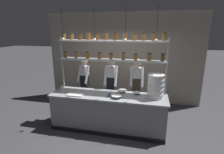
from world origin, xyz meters
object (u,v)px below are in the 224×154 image
object	(u,v)px
container_stack	(156,86)
prep_bowl_center_back	(122,91)
chef_center	(111,83)
serving_cup_by_board	(62,88)
cutting_board	(75,94)
prep_bowl_near_left	(117,97)
prep_bowl_center_front	(136,93)
chef_left	(85,81)
chef_right	(136,84)
spice_shelf_unit	(111,52)
serving_cup_front	(109,95)

from	to	relation	value
container_stack	prep_bowl_center_back	world-z (taller)	container_stack
chef_center	serving_cup_by_board	bearing A→B (deg)	-158.42
cutting_board	prep_bowl_near_left	bearing A→B (deg)	1.09
cutting_board	prep_bowl_center_front	distance (m)	1.51
prep_bowl_near_left	chef_left	bearing A→B (deg)	139.75
cutting_board	prep_bowl_center_back	xyz separation A→B (m)	(1.09, 0.41, 0.02)
chef_right	serving_cup_by_board	distance (m)	2.03
spice_shelf_unit	serving_cup_by_board	world-z (taller)	spice_shelf_unit
chef_center	prep_bowl_center_front	distance (m)	0.86
chef_right	cutting_board	xyz separation A→B (m)	(-1.41, -0.96, -0.06)
serving_cup_front	serving_cup_by_board	xyz separation A→B (m)	(-1.35, 0.25, 0.00)
chef_left	serving_cup_front	size ratio (longest dim) A/B	20.04
prep_bowl_center_front	container_stack	bearing A→B (deg)	-14.40
cutting_board	prep_bowl_near_left	distance (m)	1.03
chef_right	serving_cup_front	world-z (taller)	chef_right
spice_shelf_unit	serving_cup_by_board	bearing A→B (deg)	-171.03
chef_right	container_stack	bearing A→B (deg)	-59.86
cutting_board	serving_cup_by_board	bearing A→B (deg)	149.23
container_stack	prep_bowl_center_front	world-z (taller)	container_stack
prep_bowl_near_left	serving_cup_front	bearing A→B (deg)	169.83
container_stack	cutting_board	xyz separation A→B (m)	(-1.90, -0.26, -0.27)
prep_bowl_center_front	chef_left	bearing A→B (deg)	158.05
serving_cup_by_board	chef_left	bearing A→B (deg)	63.50
prep_bowl_center_back	serving_cup_by_board	distance (m)	1.61
chef_left	prep_bowl_center_back	world-z (taller)	chef_left
spice_shelf_unit	chef_center	world-z (taller)	spice_shelf_unit
container_stack	prep_bowl_near_left	world-z (taller)	container_stack
spice_shelf_unit	chef_left	bearing A→B (deg)	151.61
prep_bowl_center_back	serving_cup_by_board	world-z (taller)	serving_cup_by_board
container_stack	serving_cup_by_board	world-z (taller)	container_stack
serving_cup_front	prep_bowl_center_front	bearing A→B (deg)	26.97
serving_cup_by_board	prep_bowl_center_front	bearing A→B (deg)	1.89
chef_left	cutting_board	bearing A→B (deg)	-63.75
spice_shelf_unit	serving_cup_front	world-z (taller)	spice_shelf_unit
chef_center	container_stack	bearing A→B (deg)	-24.34
chef_left	prep_bowl_center_front	world-z (taller)	chef_left
spice_shelf_unit	chef_left	xyz separation A→B (m)	(-0.95, 0.51, -0.97)
prep_bowl_near_left	serving_cup_by_board	distance (m)	1.57
chef_center	prep_bowl_near_left	world-z (taller)	chef_center
chef_center	prep_bowl_near_left	bearing A→B (deg)	-68.07
chef_right	prep_bowl_near_left	xyz separation A→B (m)	(-0.38, -0.94, -0.04)
serving_cup_front	serving_cup_by_board	bearing A→B (deg)	169.41
spice_shelf_unit	serving_cup_front	xyz separation A→B (m)	(0.05, -0.46, -0.97)
chef_center	serving_cup_front	xyz separation A→B (m)	(0.12, -0.74, -0.06)
prep_bowl_center_back	prep_bowl_center_front	bearing A→B (deg)	-5.95
prep_bowl_near_left	prep_bowl_center_front	xyz separation A→B (m)	(0.43, 0.35, -0.01)
chef_right	container_stack	distance (m)	0.89
prep_bowl_near_left	prep_bowl_center_front	world-z (taller)	prep_bowl_near_left
spice_shelf_unit	prep_bowl_near_left	size ratio (longest dim) A/B	11.42
prep_bowl_center_front	serving_cup_by_board	distance (m)	1.98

